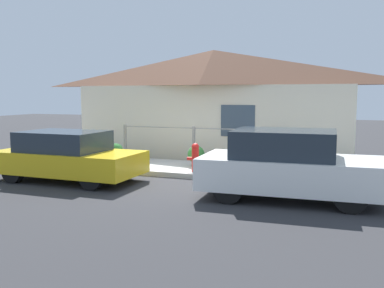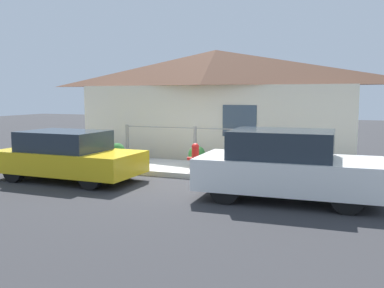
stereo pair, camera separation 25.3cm
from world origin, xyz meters
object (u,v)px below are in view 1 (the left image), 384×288
Objects in this scene: fire_hydrant at (195,157)px; car_left at (68,156)px; potted_plant_near_hydrant at (196,155)px; car_right at (289,165)px; potted_plant_by_fence at (116,152)px; potted_plant_corner at (276,155)px.

car_left is at bearing -150.59° from fire_hydrant.
potted_plant_near_hydrant is at bearing 43.39° from car_left.
car_right is (5.61, -0.00, 0.09)m from car_left.
car_left is 6.24× the size of potted_plant_near_hydrant.
car_right is 3.85m from potted_plant_near_hydrant.
fire_hydrant is (-2.70, 1.64, -0.18)m from car_right.
car_right is 6.84× the size of potted_plant_by_fence.
car_left reaches higher than potted_plant_by_fence.
potted_plant_corner is (-0.75, 3.05, -0.24)m from car_right.
car_left reaches higher than fire_hydrant.
fire_hydrant reaches higher than potted_plant_near_hydrant.
car_left is 3.34m from fire_hydrant.
car_right is at bearing 0.71° from car_left.
car_left is 5.61m from car_right.
potted_plant_by_fence is at bearing -173.61° from potted_plant_corner.
potted_plant_near_hydrant is 1.07× the size of potted_plant_by_fence.
potted_plant_corner is at bearing 15.52° from potted_plant_near_hydrant.
car_left is 6.71× the size of potted_plant_by_fence.
fire_hydrant is 3.09m from potted_plant_by_fence.
potted_plant_by_fence is (-2.96, 0.86, -0.11)m from fire_hydrant.
car_left is 0.98× the size of car_right.
potted_plant_by_fence is (-2.70, 0.06, -0.04)m from potted_plant_near_hydrant.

